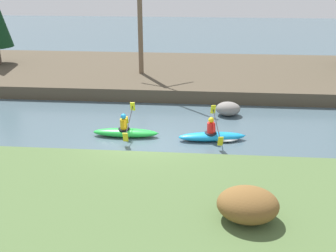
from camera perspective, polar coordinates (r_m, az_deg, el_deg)
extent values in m
plane|color=#425660|center=(15.38, -3.11, -3.13)|extent=(90.00, 90.00, 0.00)
cube|color=#4C6638|center=(10.53, -7.33, -14.33)|extent=(44.00, 7.85, 0.59)
cube|color=#4C4233|center=(25.00, 0.10, 7.62)|extent=(44.00, 9.77, 0.69)
cylinder|color=brown|center=(23.24, -4.06, 14.28)|extent=(0.28, 0.28, 5.52)
ellipsoid|color=brown|center=(10.19, 11.50, -11.11)|extent=(1.55, 1.29, 0.84)
ellipsoid|color=#1993D6|center=(16.01, 6.35, -1.53)|extent=(2.76, 0.97, 0.34)
cone|color=#1993D6|center=(16.25, 10.68, -1.37)|extent=(0.37, 0.25, 0.20)
cylinder|color=black|center=(15.94, 6.20, -1.06)|extent=(0.54, 0.54, 0.08)
cylinder|color=red|center=(15.85, 6.23, -0.23)|extent=(0.34, 0.34, 0.42)
sphere|color=yellow|center=(15.73, 6.28, 0.87)|extent=(0.26, 0.26, 0.23)
cylinder|color=red|center=(16.05, 6.46, 0.39)|extent=(0.12, 0.24, 0.35)
cylinder|color=red|center=(15.61, 6.74, -0.25)|extent=(0.12, 0.24, 0.35)
cylinder|color=black|center=(15.84, 7.07, 0.21)|extent=(0.30, 1.90, 0.65)
cube|color=yellow|center=(16.61, 6.57, 2.41)|extent=(0.22, 0.18, 0.41)
cube|color=yellow|center=(15.10, 7.63, -2.20)|extent=(0.22, 0.18, 0.41)
ellipsoid|color=white|center=(16.14, 8.27, -1.75)|extent=(1.19, 0.85, 0.18)
ellipsoid|color=green|center=(16.38, -6.21, -0.97)|extent=(2.71, 0.63, 0.34)
cone|color=green|center=(16.20, -1.88, -1.05)|extent=(0.35, 0.20, 0.20)
cylinder|color=black|center=(16.33, -6.40, -0.50)|extent=(0.49, 0.49, 0.08)
cylinder|color=yellow|center=(16.24, -6.44, 0.32)|extent=(0.30, 0.30, 0.42)
sphere|color=#1E89D1|center=(16.12, -6.48, 1.39)|extent=(0.23, 0.23, 0.23)
cylinder|color=yellow|center=(16.41, -5.96, 0.90)|extent=(0.09, 0.23, 0.35)
cylinder|color=yellow|center=(15.97, -6.25, 0.29)|extent=(0.09, 0.23, 0.35)
cylinder|color=black|center=(16.15, -5.65, 0.72)|extent=(0.06, 1.91, 0.65)
cube|color=yellow|center=(16.93, -5.16, 2.85)|extent=(0.20, 0.16, 0.41)
cube|color=yellow|center=(15.40, -6.19, -1.63)|extent=(0.20, 0.16, 0.41)
ellipsoid|color=gray|center=(18.83, 8.71, 2.49)|extent=(1.15, 0.90, 0.65)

